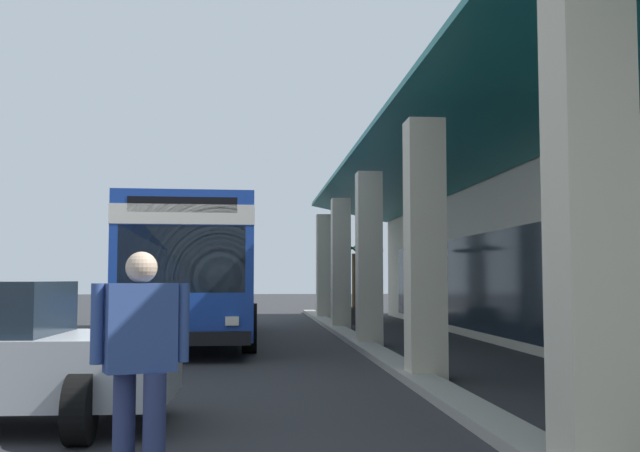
# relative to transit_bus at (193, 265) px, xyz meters

# --- Properties ---
(ground) EXTENTS (120.00, 120.00, 0.00)m
(ground) POSITION_rel_transit_bus_xyz_m (3.91, 7.53, -1.85)
(ground) COLOR #2D2D30
(curb_strip) EXTENTS (34.05, 0.50, 0.12)m
(curb_strip) POSITION_rel_transit_bus_xyz_m (2.26, 3.93, -1.79)
(curb_strip) COLOR #9E998E
(curb_strip) RESTS_ON ground
(transit_bus) EXTENTS (11.31, 3.16, 3.34)m
(transit_bus) POSITION_rel_transit_bus_xyz_m (0.00, 0.00, 0.00)
(transit_bus) COLOR #193D9E
(transit_bus) RESTS_ON ground
(pedestrian) EXTENTS (0.38, 0.68, 1.69)m
(pedestrian) POSITION_rel_transit_bus_xyz_m (13.65, 0.75, -0.90)
(pedestrian) COLOR navy
(pedestrian) RESTS_ON ground
(potted_palm) EXTENTS (2.04, 1.71, 2.65)m
(potted_palm) POSITION_rel_transit_bus_xyz_m (-5.95, 4.85, -1.24)
(potted_palm) COLOR #4C4742
(potted_palm) RESTS_ON ground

